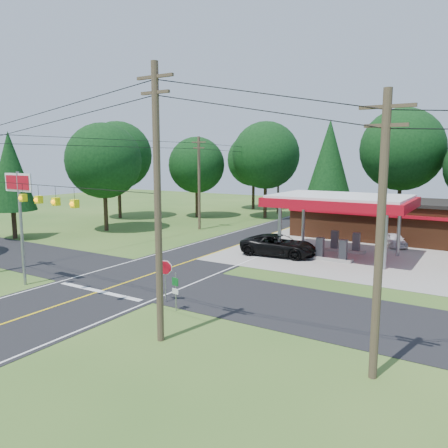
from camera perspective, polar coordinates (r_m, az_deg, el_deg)
The scene contains 17 objects.
ground at distance 29.24m, azimuth -10.71°, elevation -6.88°, with size 120.00×120.00×0.00m, color #325B20.
main_highway at distance 29.23m, azimuth -10.71°, elevation -6.86°, with size 8.00×120.00×0.02m, color black.
cross_road at distance 29.23m, azimuth -10.71°, elevation -6.85°, with size 70.00×7.00×0.02m, color black.
lane_center_yellow at distance 29.23m, azimuth -10.71°, elevation -6.83°, with size 0.15×110.00×0.00m, color yellow.
gas_canopy at distance 35.34m, azimuth 14.96°, elevation 2.69°, with size 10.60×7.40×4.88m.
convenience_store at distance 44.98m, azimuth 19.79°, elevation 0.68°, with size 16.40×7.55×3.80m.
utility_pole_near_right at distance 18.06m, azimuth -8.66°, elevation 2.85°, with size 1.80×0.30×11.50m.
utility_pole_far_left at distance 47.33m, azimuth -3.27°, elevation 5.55°, with size 1.80×0.30×10.00m.
utility_pole_right_b at distance 15.70m, azimuth 19.73°, elevation -1.22°, with size 1.80×0.30×10.00m.
utility_pole_north at distance 61.37m, azimuth 7.11°, elevation 5.78°, with size 0.30×0.30×9.50m.
overhead_beacons at distance 24.99m, azimuth -22.19°, elevation 4.48°, with size 17.04×2.04×1.03m.
treeline_backdrop at distance 48.29m, azimuth 9.60°, elevation 8.22°, with size 70.27×51.59×13.30m.
suv_car at distance 35.08m, azimuth 7.18°, elevation -2.79°, with size 6.04×6.04×1.68m, color black.
sedan_car at distance 41.29m, azimuth 21.35°, elevation -1.92°, with size 3.56×3.56×1.21m, color white.
big_stop_sign at distance 28.92m, azimuth -25.17°, elevation 2.70°, with size 2.58×0.20×6.94m.
octagonal_stop_sign at distance 23.73m, azimuth -7.70°, elevation -6.11°, with size 0.79×0.29×2.34m.
route_sign_post at distance 22.51m, azimuth -6.36°, elevation -8.37°, with size 0.41×0.11×2.00m.
Camera 1 is at (19.18, -20.66, 7.75)m, focal length 35.00 mm.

